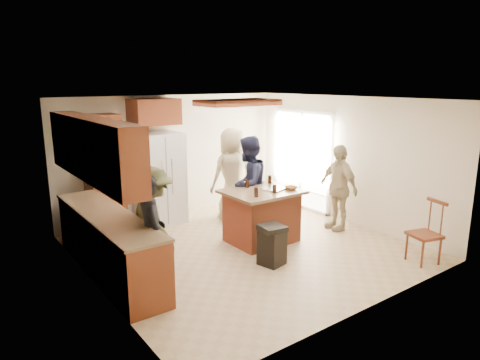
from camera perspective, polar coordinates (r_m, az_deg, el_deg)
room_shell at (r=11.24m, az=13.64°, el=2.92°), size 8.00×5.20×5.00m
person_front_left at (r=5.85m, az=-11.74°, el=-7.00°), size 0.51×0.64×1.60m
person_behind_left at (r=7.98m, az=1.12°, el=-0.55°), size 1.02×0.87×1.80m
person_behind_right at (r=8.63m, az=-1.00°, el=0.77°), size 0.95×0.65×1.88m
person_side_right at (r=8.29m, az=12.95°, el=-0.96°), size 0.61×1.01×1.63m
person_counter at (r=6.27m, az=-11.45°, el=-5.52°), size 0.50×1.05×1.62m
left_cabinetry at (r=6.43m, az=-17.80°, el=-4.04°), size 0.64×3.00×2.30m
back_wall_units at (r=8.29m, az=-16.06°, el=2.84°), size 1.80×0.60×2.45m
refrigerator at (r=8.60m, az=-10.79°, el=0.23°), size 0.90×0.76×1.80m
kitchen_island at (r=7.54m, az=2.91°, el=-4.74°), size 1.28×1.03×0.93m
island_items at (r=7.49m, az=4.71°, el=-0.97°), size 0.94×0.72×0.15m
trash_bin at (r=6.67m, az=4.28°, el=-8.60°), size 0.41×0.41×0.63m
spindle_chair at (r=7.28m, az=23.49°, el=-6.69°), size 0.52×0.52×0.99m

